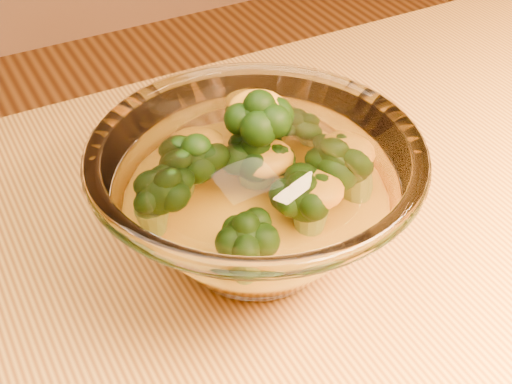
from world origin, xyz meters
The scene contains 3 objects.
glass_bowl centered at (-0.02, 0.12, 0.80)m, with size 0.23×0.23×0.10m.
cheese_sauce centered at (-0.02, 0.12, 0.78)m, with size 0.13×0.13×0.04m, color orange.
broccoli_heap centered at (-0.01, 0.13, 0.82)m, with size 0.17×0.15×0.09m.
Camera 1 is at (-0.20, -0.21, 1.12)m, focal length 50.00 mm.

